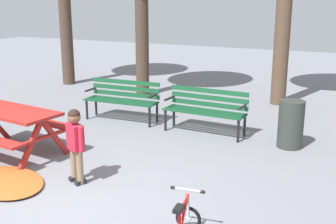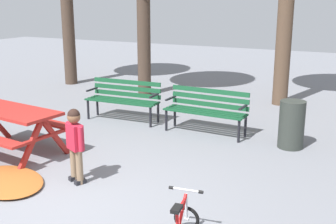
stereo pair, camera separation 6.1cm
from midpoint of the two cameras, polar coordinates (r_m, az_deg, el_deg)
ground at (r=5.61m, az=-14.32°, el=-12.70°), size 36.00×36.00×0.00m
picnic_table at (r=7.62m, az=-19.90°, el=-0.92°), size 1.95×1.55×0.79m
park_bench_far_left at (r=9.20m, az=-5.65°, el=2.02°), size 1.62×0.52×0.85m
park_bench_left at (r=8.31m, az=5.36°, el=0.62°), size 1.62×0.52×0.85m
child_standing at (r=6.15m, az=-11.90°, el=-3.59°), size 0.38×0.26×1.08m
leaf_pile at (r=6.59m, az=-20.32°, el=-8.56°), size 1.58×1.36×0.07m
trash_bin at (r=7.79m, az=16.23°, el=-1.60°), size 0.44×0.44×0.84m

